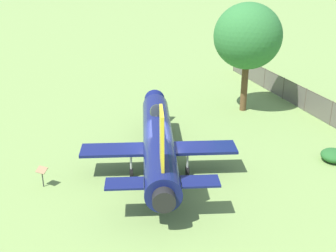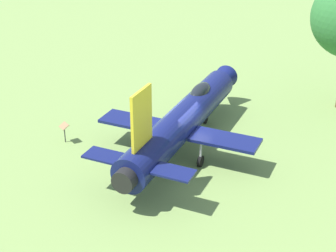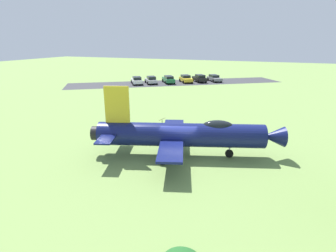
# 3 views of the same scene
# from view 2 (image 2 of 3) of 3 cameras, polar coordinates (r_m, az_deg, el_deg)

# --- Properties ---
(ground_plane) EXTENTS (200.00, 200.00, 0.00)m
(ground_plane) POSITION_cam_2_polar(r_m,az_deg,el_deg) (27.95, 1.53, -2.67)
(ground_plane) COLOR #75934C
(display_jet) EXTENTS (13.81, 8.85, 5.28)m
(display_jet) POSITION_cam_2_polar(r_m,az_deg,el_deg) (27.46, 1.89, 0.88)
(display_jet) COLOR #111951
(display_jet) RESTS_ON ground_plane
(info_plaque) EXTENTS (0.50, 0.66, 1.14)m
(info_plaque) POSITION_cam_2_polar(r_m,az_deg,el_deg) (28.92, -11.56, -0.27)
(info_plaque) COLOR #333333
(info_plaque) RESTS_ON ground_plane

